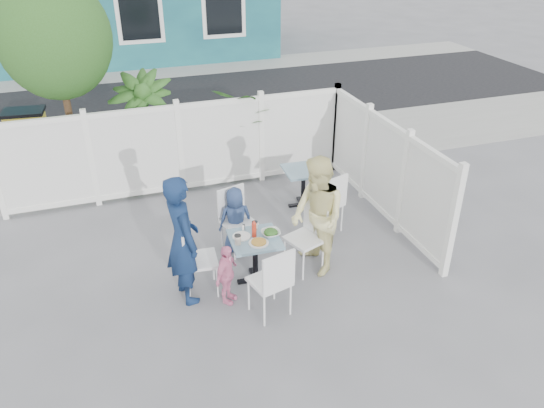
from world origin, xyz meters
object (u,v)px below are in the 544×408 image
object	(u,v)px
utility_cabinet	(31,145)
chair_right	(309,231)
man	(183,240)
boy	(236,220)
chair_near	(273,278)
toddler	(227,275)
spare_table	(303,178)
chair_back	(235,215)
chair_left	(193,255)
woman	(317,217)
main_table	(255,248)

from	to	relation	value
utility_cabinet	chair_right	world-z (taller)	utility_cabinet
man	boy	bearing A→B (deg)	-56.73
man	chair_near	bearing A→B (deg)	-138.19
utility_cabinet	toddler	xyz separation A→B (m)	(2.47, -4.78, -0.19)
chair_right	spare_table	bearing A→B (deg)	-40.10
chair_back	toddler	world-z (taller)	chair_back
chair_left	chair_right	size ratio (longest dim) A/B	0.99
woman	toddler	world-z (taller)	woman
chair_near	chair_left	bearing A→B (deg)	120.86
chair_right	man	bearing A→B (deg)	72.63
man	toddler	size ratio (longest dim) A/B	2.08
woman	chair_near	bearing A→B (deg)	-53.39
chair_near	woman	world-z (taller)	woman
spare_table	chair_back	bearing A→B (deg)	-148.02
utility_cabinet	toddler	distance (m)	5.38
utility_cabinet	man	distance (m)	4.94
chair_left	spare_table	bearing A→B (deg)	133.24
utility_cabinet	main_table	world-z (taller)	utility_cabinet
chair_back	toddler	size ratio (longest dim) A/B	1.15
main_table	spare_table	world-z (taller)	main_table
spare_table	chair_back	world-z (taller)	chair_back
spare_table	man	size ratio (longest dim) A/B	0.39
main_table	chair_back	bearing A→B (deg)	91.75
main_table	toddler	world-z (taller)	toddler
main_table	chair_near	size ratio (longest dim) A/B	0.69
chair_near	chair_right	bearing A→B (deg)	31.48
chair_near	main_table	bearing A→B (deg)	74.84
spare_table	woman	world-z (taller)	woman
chair_near	toddler	xyz separation A→B (m)	(-0.46, 0.45, -0.15)
man	woman	distance (m)	1.80
utility_cabinet	chair_left	size ratio (longest dim) A/B	1.23
chair_left	man	size ratio (longest dim) A/B	0.57
utility_cabinet	man	bearing A→B (deg)	-59.82
chair_right	boy	size ratio (longest dim) A/B	0.99
boy	utility_cabinet	bearing A→B (deg)	-49.90
utility_cabinet	man	world-z (taller)	man
spare_table	woman	bearing A→B (deg)	-106.34
chair_left	toddler	size ratio (longest dim) A/B	1.19
main_table	man	world-z (taller)	man
woman	boy	size ratio (longest dim) A/B	1.67
man	boy	world-z (taller)	man
chair_left	toddler	world-z (taller)	chair_left
main_table	man	size ratio (longest dim) A/B	0.39
spare_table	boy	world-z (taller)	boy
spare_table	boy	distance (m)	1.69
main_table	chair_near	xyz separation A→B (m)	(-0.01, -0.75, 0.04)
utility_cabinet	boy	distance (m)	4.67
utility_cabinet	spare_table	distance (m)	5.11
spare_table	chair_near	size ratio (longest dim) A/B	0.69
main_table	chair_left	size ratio (longest dim) A/B	0.69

